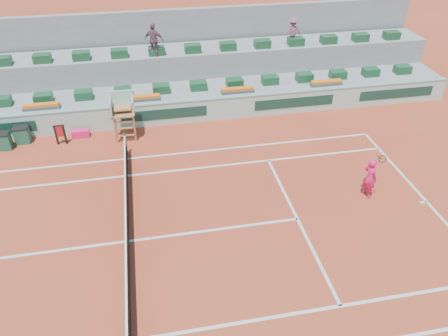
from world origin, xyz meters
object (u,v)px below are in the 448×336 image
(umpire_chair, at_px, (123,109))
(drink_cooler_a, at_px, (22,135))
(player_bag, at_px, (81,133))
(tennis_player, at_px, (370,178))

(umpire_chair, xyz_separation_m, drink_cooler_a, (-4.96, 0.48, -1.12))
(umpire_chair, relative_size, drink_cooler_a, 2.86)
(player_bag, xyz_separation_m, drink_cooler_a, (-2.71, 0.01, 0.23))
(umpire_chair, bearing_deg, drink_cooler_a, 174.52)
(player_bag, xyz_separation_m, umpire_chair, (2.25, -0.47, 1.35))
(drink_cooler_a, bearing_deg, umpire_chair, -5.48)
(umpire_chair, bearing_deg, player_bag, 168.17)
(tennis_player, bearing_deg, player_bag, 149.30)
(umpire_chair, height_order, drink_cooler_a, umpire_chair)
(drink_cooler_a, relative_size, tennis_player, 0.37)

